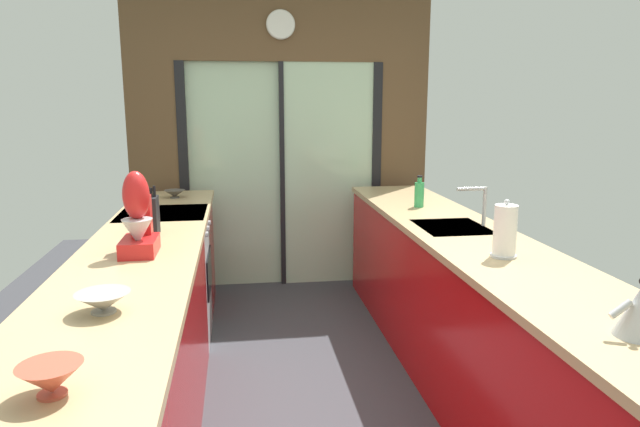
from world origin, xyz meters
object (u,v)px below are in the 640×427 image
object	(u,v)px
oven_range	(167,278)
mixing_bowl_mid	(103,302)
soap_bottle	(419,194)
stand_mixer	(138,222)
mixing_bowl_far	(175,194)
paper_towel_roll	(505,231)
knife_block	(151,215)
mixing_bowl_near	(51,379)

from	to	relation	value
oven_range	mixing_bowl_mid	bearing A→B (deg)	-89.43
oven_range	soap_bottle	world-z (taller)	soap_bottle
oven_range	stand_mixer	xyz separation A→B (m)	(0.02, -1.06, 0.63)
mixing_bowl_far	soap_bottle	world-z (taller)	soap_bottle
stand_mixer	mixing_bowl_mid	bearing A→B (deg)	-90.00
mixing_bowl_far	stand_mixer	distance (m)	1.66
mixing_bowl_mid	mixing_bowl_far	bearing A→B (deg)	90.00
mixing_bowl_mid	paper_towel_roll	world-z (taller)	paper_towel_roll
knife_block	paper_towel_roll	size ratio (longest dim) A/B	0.98
oven_range	stand_mixer	bearing A→B (deg)	-89.01
mixing_bowl_near	mixing_bowl_far	xyz separation A→B (m)	(0.00, 3.06, -0.01)
mixing_bowl_mid	knife_block	bearing A→B (deg)	90.00
soap_bottle	knife_block	bearing A→B (deg)	-161.24
oven_range	knife_block	size ratio (longest dim) A/B	3.26
mixing_bowl_near	stand_mixer	xyz separation A→B (m)	(0.00, 1.40, 0.11)
knife_block	mixing_bowl_far	bearing A→B (deg)	90.00
oven_range	knife_block	distance (m)	0.87
mixing_bowl_near	mixing_bowl_far	distance (m)	3.06
mixing_bowl_near	paper_towel_roll	xyz separation A→B (m)	(1.78, 1.09, 0.08)
mixing_bowl_mid	mixing_bowl_far	distance (m)	2.46
oven_range	mixing_bowl_mid	size ratio (longest dim) A/B	4.66
mixing_bowl_near	soap_bottle	xyz separation A→B (m)	(1.78, 2.42, 0.05)
mixing_bowl_far	paper_towel_roll	size ratio (longest dim) A/B	0.56
mixing_bowl_mid	paper_towel_roll	bearing A→B (deg)	15.39
mixing_bowl_far	knife_block	bearing A→B (deg)	-90.00
mixing_bowl_mid	soap_bottle	size ratio (longest dim) A/B	0.87
mixing_bowl_near	soap_bottle	distance (m)	3.00
stand_mixer	paper_towel_roll	bearing A→B (deg)	-10.07
oven_range	paper_towel_roll	bearing A→B (deg)	-37.48
mixing_bowl_near	knife_block	xyz separation A→B (m)	(0.00, 1.81, 0.07)
paper_towel_roll	soap_bottle	bearing A→B (deg)	90.00
mixing_bowl_near	paper_towel_roll	world-z (taller)	paper_towel_roll
soap_bottle	mixing_bowl_mid	bearing A→B (deg)	-134.36
soap_bottle	mixing_bowl_near	bearing A→B (deg)	-126.39
knife_block	stand_mixer	world-z (taller)	stand_mixer
mixing_bowl_mid	knife_block	xyz separation A→B (m)	(0.00, 1.22, 0.07)
mixing_bowl_far	mixing_bowl_near	bearing A→B (deg)	-90.00
oven_range	paper_towel_roll	xyz separation A→B (m)	(1.80, -1.38, 0.59)
oven_range	knife_block	world-z (taller)	knife_block
mixing_bowl_near	stand_mixer	distance (m)	1.41
oven_range	mixing_bowl_near	xyz separation A→B (m)	(0.02, -2.46, 0.51)
oven_range	knife_block	bearing A→B (deg)	-88.38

